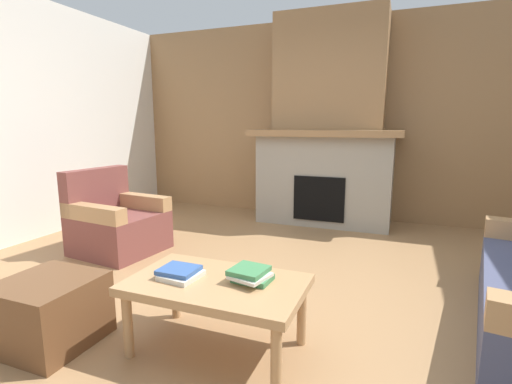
{
  "coord_description": "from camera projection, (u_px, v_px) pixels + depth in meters",
  "views": [
    {
      "loc": [
        0.96,
        -2.37,
        1.31
      ],
      "look_at": [
        -0.26,
        0.73,
        0.7
      ],
      "focal_mm": 26.51,
      "sensor_mm": 36.0,
      "label": 1
    }
  ],
  "objects": [
    {
      "name": "coffee_table",
      "position": [
        217.0,
        290.0,
        2.15
      ],
      "size": [
        1.0,
        0.6,
        0.43
      ],
      "color": "tan",
      "rests_on": "ground"
    },
    {
      "name": "book_stack_center",
      "position": [
        251.0,
        275.0,
        2.13
      ],
      "size": [
        0.24,
        0.24,
        0.08
      ],
      "color": "#3D7F4C",
      "rests_on": "coffee_table"
    },
    {
      "name": "ground",
      "position": [
        252.0,
        306.0,
        2.75
      ],
      "size": [
        9.0,
        9.0,
        0.0
      ],
      "primitive_type": "plane",
      "color": "#9E754C"
    },
    {
      "name": "armchair",
      "position": [
        116.0,
        223.0,
        3.9
      ],
      "size": [
        0.84,
        0.84,
        0.85
      ],
      "color": "brown",
      "rests_on": "ground"
    },
    {
      "name": "wall_back_wood_panel",
      "position": [
        332.0,
        121.0,
        5.26
      ],
      "size": [
        6.0,
        0.12,
        2.7
      ],
      "primitive_type": "cube",
      "color": "#997047",
      "rests_on": "ground"
    },
    {
      "name": "fireplace",
      "position": [
        327.0,
        135.0,
        4.94
      ],
      "size": [
        1.9,
        0.82,
        2.7
      ],
      "color": "gray",
      "rests_on": "ground"
    },
    {
      "name": "ottoman",
      "position": [
        50.0,
        311.0,
        2.26
      ],
      "size": [
        0.52,
        0.52,
        0.4
      ],
      "primitive_type": "cube",
      "color": "brown",
      "rests_on": "ground"
    },
    {
      "name": "book_stack_near_edge",
      "position": [
        180.0,
        273.0,
        2.18
      ],
      "size": [
        0.24,
        0.23,
        0.05
      ],
      "color": "beige",
      "rests_on": "coffee_table"
    }
  ]
}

